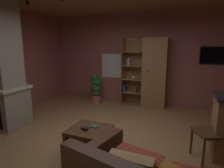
{
  "coord_description": "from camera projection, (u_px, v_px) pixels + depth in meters",
  "views": [
    {
      "loc": [
        1.3,
        -2.92,
        1.75
      ],
      "look_at": [
        0.0,
        0.4,
        1.05
      ],
      "focal_mm": 29.67,
      "sensor_mm": 36.0,
      "label": 1
    }
  ],
  "objects": [
    {
      "name": "dining_chair",
      "position": [
        215.0,
        128.0,
        2.85
      ],
      "size": [
        0.56,
        0.56,
        0.92
      ],
      "color": "#4C331E",
      "rests_on": "ground"
    },
    {
      "name": "wall_mounted_tv",
      "position": [
        217.0,
        55.0,
        4.9
      ],
      "size": [
        0.82,
        0.06,
        0.46
      ],
      "color": "black"
    },
    {
      "name": "table_book_0",
      "position": [
        95.0,
        126.0,
        3.04
      ],
      "size": [
        0.14,
        0.11,
        0.02
      ],
      "primitive_type": "cube",
      "rotation": [
        0.0,
        0.0,
        -0.2
      ],
      "color": "#387247",
      "rests_on": "coffee_table"
    },
    {
      "name": "coffee_table",
      "position": [
        90.0,
        134.0,
        3.02
      ],
      "size": [
        0.64,
        0.61,
        0.47
      ],
      "color": "#4C331E",
      "rests_on": "ground"
    },
    {
      "name": "bookshelf_cabinet",
      "position": [
        151.0,
        74.0,
        5.41
      ],
      "size": [
        1.31,
        0.41,
        2.03
      ],
      "color": "#997047",
      "rests_on": "ground"
    },
    {
      "name": "floor",
      "position": [
        104.0,
        143.0,
        3.47
      ],
      "size": [
        5.92,
        5.47,
        0.02
      ],
      "primitive_type": "cube",
      "color": "#A37A4C",
      "rests_on": "ground"
    },
    {
      "name": "stone_fireplace",
      "position": [
        1.0,
        71.0,
        4.01
      ],
      "size": [
        0.98,
        0.78,
        2.8
      ],
      "color": "gray",
      "rests_on": "ground"
    },
    {
      "name": "table_book_1",
      "position": [
        85.0,
        128.0,
        2.94
      ],
      "size": [
        0.12,
        0.09,
        0.02
      ],
      "primitive_type": "cube",
      "rotation": [
        0.0,
        0.0,
        0.03
      ],
      "color": "black",
      "rests_on": "coffee_table"
    },
    {
      "name": "track_light_spot_0",
      "position": [
        28.0,
        3.0,
        4.07
      ],
      "size": [
        0.07,
        0.07,
        0.09
      ],
      "primitive_type": "cylinder",
      "color": "black"
    },
    {
      "name": "wall_back",
      "position": [
        140.0,
        59.0,
        5.73
      ],
      "size": [
        6.04,
        0.06,
        2.8
      ],
      "primitive_type": "cube",
      "color": "#9E5B56",
      "rests_on": "ground"
    },
    {
      "name": "potted_floor_plant",
      "position": [
        96.0,
        87.0,
        5.87
      ],
      "size": [
        0.35,
        0.37,
        0.96
      ],
      "color": "#B77051",
      "rests_on": "ground"
    },
    {
      "name": "window_pane_back",
      "position": [
        113.0,
        66.0,
        6.06
      ],
      "size": [
        0.79,
        0.01,
        0.76
      ],
      "primitive_type": "cube",
      "color": "white"
    }
  ]
}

